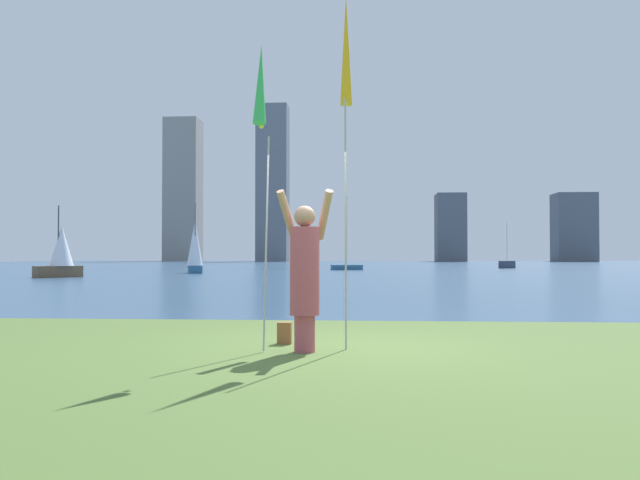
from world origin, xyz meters
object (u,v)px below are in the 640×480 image
Objects in this scene: sailboat_2 at (507,264)px; person at (305,272)px; bag at (284,333)px; sailboat_7 at (61,252)px; sailboat_1 at (347,266)px; kite_flag_right at (346,59)px; kite_flag_left at (261,94)px; sailboat_5 at (195,248)px.

person is at bearing -104.35° from sailboat_2.
sailboat_7 is (-15.13, 25.17, 1.19)m from bag.
sailboat_1 is at bearing 50.81° from sailboat_7.
sailboat_7 is at bearing -138.48° from sailboat_2.
sailboat_1 is 23.22m from sailboat_7.
bag is (-0.85, 0.34, -3.62)m from kite_flag_right.
kite_flag_right is 52.45m from sailboat_2.
bag is at bearing 158.19° from kite_flag_right.
sailboat_1 is 15.72m from sailboat_2.
sailboat_2 reaches higher than sailboat_7.
sailboat_2 is (13.60, 51.51, -2.80)m from kite_flag_left.
sailboat_2 is at bearing 75.09° from bag.
sailboat_2 is at bearing 27.74° from sailboat_1.
person is at bearing -59.14° from sailboat_7.
kite_flag_right is 1.00× the size of sailboat_5.
sailboat_5 reaches higher than bag.
sailboat_2 is 0.88× the size of sailboat_5.
bag is at bearing 81.21° from kite_flag_left.
sailboat_5 reaches higher than sailboat_7.
sailboat_7 is (-15.98, 25.51, -2.43)m from kite_flag_right.
sailboat_2 is (13.92, 7.32, 0.07)m from sailboat_1.
sailboat_1 reaches higher than kite_flag_right.
kite_flag_left is 0.82× the size of kite_flag_right.
sailboat_2 is at bearing 75.21° from kite_flag_left.
sailboat_5 is (-23.50, -17.04, 1.24)m from sailboat_2.
kite_flag_left is 12.88× the size of bag.
kite_flag_left is 3.19m from bag.
kite_flag_right is 30.20m from sailboat_7.
sailboat_7 is at bearing 111.80° from person.
sailboat_1 reaches higher than kite_flag_left.
person is 0.54× the size of kite_flag_left.
kite_flag_left is 1.37m from kite_flag_right.
person is at bearing -64.64° from bag.
bag is 0.06× the size of sailboat_5.
sailboat_7 reaches higher than bag.
bag is 29.39m from sailboat_7.
bag is at bearing -73.25° from sailboat_5.
kite_flag_left is 44.28m from sailboat_1.
sailboat_7 is at bearing 121.01° from bag.
kite_flag_right is 15.73× the size of bag.
kite_flag_right reaches higher than person.
person is 0.44× the size of sailboat_5.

